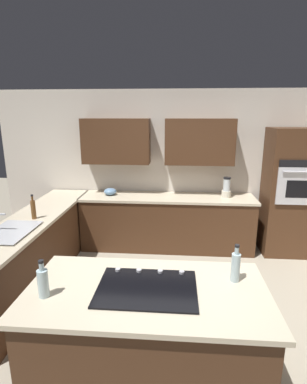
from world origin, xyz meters
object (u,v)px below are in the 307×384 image
blender (226,189)px  dish_soap_bottle (33,209)px  sink_unit (9,231)px  second_bottle (236,266)px  wall_oven (291,193)px  cooktop (147,288)px  mixing_bowl (110,192)px  oil_bottle (43,282)px

blender → dish_soap_bottle: blender is taller
sink_unit → second_bottle: size_ratio=2.22×
blender → sink_unit: bearing=32.6°
wall_oven → blender: wall_oven is taller
wall_oven → second_bottle: wall_oven is taller
second_bottle → cooktop: bearing=13.4°
wall_oven → sink_unit: wall_oven is taller
mixing_bowl → sink_unit: bearing=65.5°
mixing_bowl → dish_soap_bottle: (0.72, 1.23, 0.07)m
wall_oven → sink_unit: size_ratio=2.87×
mixing_bowl → blender: bearing=180.0°
mixing_bowl → second_bottle: 2.99m
blender → second_bottle: size_ratio=1.05×
second_bottle → oil_bottle: bearing=12.8°
mixing_bowl → second_bottle: size_ratio=0.65×
cooktop → blender: 2.89m
dish_soap_bottle → second_bottle: (-2.30, 1.31, -0.00)m
oil_bottle → second_bottle: 1.47m
dish_soap_bottle → second_bottle: size_ratio=1.02×
cooktop → oil_bottle: oil_bottle is taller
sink_unit → cooktop: bearing=149.2°
wall_oven → oil_bottle: 3.96m
wall_oven → blender: size_ratio=6.09×
sink_unit → blender: (-2.68, -1.71, 0.12)m
sink_unit → second_bottle: 2.50m
cooktop → mixing_bowl: (0.89, -2.70, 0.05)m
wall_oven → oil_bottle: (2.76, 2.84, 0.01)m
cooktop → blender: size_ratio=2.31×
cooktop → mixing_bowl: bearing=-71.9°
blender → oil_bottle: bearing=58.4°
sink_unit → oil_bottle: size_ratio=2.39×
oil_bottle → sink_unit: bearing=-51.4°
wall_oven → second_bottle: size_ratio=6.37×
wall_oven → blender: 1.00m
wall_oven → blender: (1.00, -0.02, 0.04)m
dish_soap_bottle → oil_bottle: (-0.86, 1.63, -0.01)m
mixing_bowl → oil_bottle: size_ratio=0.70×
blender → dish_soap_bottle: bearing=25.2°
wall_oven → cooktop: bearing=53.0°
sink_unit → blender: 3.18m
cooktop → dish_soap_bottle: (1.61, -1.47, 0.12)m
wall_oven → oil_bottle: bearing=45.8°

